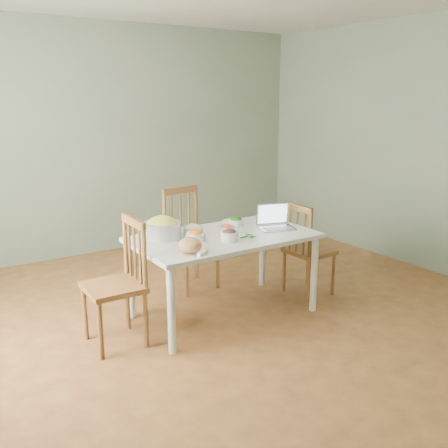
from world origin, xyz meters
TOP-DOWN VIEW (x-y plane):
  - floor at (0.00, 0.00)m, footprint 5.00×5.00m
  - wall_back at (0.00, 2.50)m, footprint 5.00×0.00m
  - wall_right at (2.50, 0.00)m, footprint 0.00×5.00m
  - dining_table at (-0.03, 0.12)m, footprint 1.53×0.86m
  - chair_far at (0.06, 0.84)m, footprint 0.47×0.45m
  - chair_left at (-1.03, 0.13)m, footprint 0.42×0.44m
  - chair_right at (0.92, 0.08)m, footprint 0.39×0.41m
  - bread_boule at (-0.51, -0.14)m, footprint 0.21×0.21m
  - butter_stick at (-0.46, -0.25)m, footprint 0.11×0.07m
  - bowl_squash at (-0.50, 0.34)m, footprint 0.32×0.32m
  - bowl_carrot at (-0.31, 0.11)m, footprint 0.16×0.16m
  - bowl_onion at (-0.23, 0.29)m, footprint 0.21×0.21m
  - bowl_mushroom at (-0.08, -0.04)m, footprint 0.19×0.19m
  - bowl_redpep at (0.03, 0.16)m, footprint 0.17×0.17m
  - bowl_broccoli at (0.23, 0.32)m, footprint 0.17×0.17m
  - flatbread at (0.28, 0.44)m, footprint 0.26×0.26m
  - basil_bunch at (0.11, -0.02)m, footprint 0.18×0.18m
  - laptop at (0.48, 0.03)m, footprint 0.36×0.32m

SIDE VIEW (x-z plane):
  - floor at x=0.00m, z-range 0.00..0.00m
  - dining_table at x=-0.03m, z-range 0.00..0.72m
  - chair_right at x=0.92m, z-range 0.00..0.90m
  - chair_left at x=-1.03m, z-range 0.00..0.98m
  - chair_far at x=0.06m, z-range 0.00..0.99m
  - flatbread at x=0.28m, z-range 0.72..0.74m
  - basil_bunch at x=0.11m, z-range 0.72..0.74m
  - butter_stick at x=-0.46m, z-range 0.72..0.75m
  - bowl_redpep at x=0.03m, z-range 0.72..0.80m
  - bowl_carrot at x=-0.31m, z-range 0.72..0.80m
  - bowl_broccoli at x=0.23m, z-range 0.72..0.81m
  - bowl_onion at x=-0.23m, z-range 0.72..0.81m
  - bowl_mushroom at x=-0.08m, z-range 0.72..0.81m
  - bread_boule at x=-0.51m, z-range 0.72..0.84m
  - bowl_squash at x=-0.50m, z-range 0.72..0.90m
  - laptop at x=0.48m, z-range 0.72..0.93m
  - wall_back at x=0.00m, z-range 0.00..2.70m
  - wall_right at x=2.50m, z-range 0.00..2.70m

